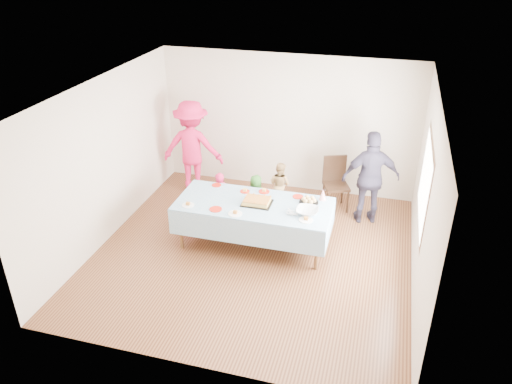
% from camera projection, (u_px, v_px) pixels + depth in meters
% --- Properties ---
extents(ground, '(5.00, 5.00, 0.00)m').
position_uv_depth(ground, '(253.00, 252.00, 8.16)').
color(ground, '#462514').
rests_on(ground, ground).
extents(room_walls, '(5.04, 5.04, 2.72)m').
position_uv_depth(room_walls, '(257.00, 153.00, 7.33)').
color(room_walls, beige).
rests_on(room_walls, ground).
extents(party_table, '(2.50, 1.10, 0.78)m').
position_uv_depth(party_table, '(254.00, 206.00, 8.05)').
color(party_table, brown).
rests_on(party_table, ground).
extents(birthday_cake, '(0.48, 0.37, 0.08)m').
position_uv_depth(birthday_cake, '(257.00, 201.00, 8.00)').
color(birthday_cake, black).
rests_on(birthday_cake, party_table).
extents(rolls_tray, '(0.31, 0.31, 0.09)m').
position_uv_depth(rolls_tray, '(309.00, 201.00, 8.02)').
color(rolls_tray, black).
rests_on(rolls_tray, party_table).
extents(punch_bowl, '(0.35, 0.35, 0.09)m').
position_uv_depth(punch_bowl, '(307.00, 211.00, 7.71)').
color(punch_bowl, silver).
rests_on(punch_bowl, party_table).
extents(party_hat, '(0.11, 0.11, 0.19)m').
position_uv_depth(party_hat, '(323.00, 194.00, 8.09)').
color(party_hat, white).
rests_on(party_hat, party_table).
extents(fork_pile, '(0.24, 0.18, 0.07)m').
position_uv_depth(fork_pile, '(292.00, 212.00, 7.69)').
color(fork_pile, white).
rests_on(fork_pile, party_table).
extents(plate_red_far_a, '(0.16, 0.16, 0.01)m').
position_uv_depth(plate_red_far_a, '(217.00, 185.00, 8.58)').
color(plate_red_far_a, red).
rests_on(plate_red_far_a, party_table).
extents(plate_red_far_b, '(0.16, 0.16, 0.01)m').
position_uv_depth(plate_red_far_b, '(245.00, 191.00, 8.37)').
color(plate_red_far_b, red).
rests_on(plate_red_far_b, party_table).
extents(plate_red_far_c, '(0.19, 0.19, 0.01)m').
position_uv_depth(plate_red_far_c, '(264.00, 192.00, 8.37)').
color(plate_red_far_c, red).
rests_on(plate_red_far_c, party_table).
extents(plate_red_far_d, '(0.18, 0.18, 0.01)m').
position_uv_depth(plate_red_far_d, '(298.00, 197.00, 8.21)').
color(plate_red_far_d, red).
rests_on(plate_red_far_d, party_table).
extents(plate_red_near, '(0.20, 0.20, 0.01)m').
position_uv_depth(plate_red_near, '(216.00, 209.00, 7.84)').
color(plate_red_near, red).
rests_on(plate_red_near, party_table).
extents(plate_white_left, '(0.20, 0.20, 0.01)m').
position_uv_depth(plate_white_left, '(188.00, 205.00, 7.96)').
color(plate_white_left, white).
rests_on(plate_white_left, party_table).
extents(plate_white_mid, '(0.22, 0.22, 0.01)m').
position_uv_depth(plate_white_mid, '(235.00, 214.00, 7.72)').
color(plate_white_mid, white).
rests_on(plate_white_mid, party_table).
extents(plate_white_right, '(0.22, 0.22, 0.01)m').
position_uv_depth(plate_white_right, '(306.00, 220.00, 7.55)').
color(plate_white_right, white).
rests_on(plate_white_right, party_table).
extents(dining_chair, '(0.57, 0.57, 1.00)m').
position_uv_depth(dining_chair, '(335.00, 180.00, 9.28)').
color(dining_chair, black).
rests_on(dining_chair, ground).
extents(toddler_left, '(0.36, 0.26, 0.92)m').
position_uv_depth(toddler_left, '(220.00, 196.00, 8.92)').
color(toddler_left, '#C41849').
rests_on(toddler_left, ground).
extents(toddler_mid, '(0.44, 0.32, 0.83)m').
position_uv_depth(toddler_mid, '(256.00, 196.00, 9.01)').
color(toddler_mid, '#2D6722').
rests_on(toddler_mid, ground).
extents(toddler_right, '(0.53, 0.48, 0.89)m').
position_uv_depth(toddler_right, '(280.00, 185.00, 9.36)').
color(toddler_right, tan).
rests_on(toddler_right, ground).
extents(adult_left, '(1.27, 0.82, 1.85)m').
position_uv_depth(adult_left, '(192.00, 147.00, 9.74)').
color(adult_left, '#E01C54').
rests_on(adult_left, ground).
extents(adult_right, '(1.08, 0.67, 1.71)m').
position_uv_depth(adult_right, '(371.00, 178.00, 8.67)').
color(adult_right, '#322C3D').
rests_on(adult_right, ground).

